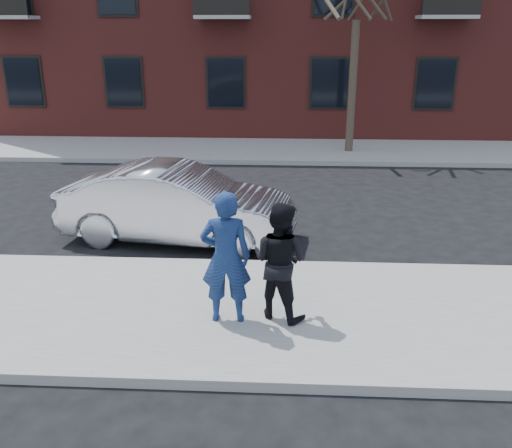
{
  "coord_description": "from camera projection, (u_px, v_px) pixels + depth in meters",
  "views": [
    {
      "loc": [
        2.28,
        -7.42,
        4.15
      ],
      "look_at": [
        1.87,
        0.4,
        1.29
      ],
      "focal_mm": 38.0,
      "sensor_mm": 36.0,
      "label": 1
    }
  ],
  "objects": [
    {
      "name": "near_curb",
      "position": [
        157.0,
        263.0,
        9.93
      ],
      "size": [
        50.0,
        0.1,
        0.15
      ],
      "primitive_type": "cube",
      "color": "#999691",
      "rests_on": "ground"
    },
    {
      "name": "man_peacoat",
      "position": [
        279.0,
        261.0,
        7.69
      ],
      "size": [
        1.06,
        0.98,
        1.74
      ],
      "rotation": [
        0.0,
        0.0,
        2.65
      ],
      "color": "black",
      "rests_on": "near_sidewalk"
    },
    {
      "name": "far_curb",
      "position": [
        212.0,
        162.0,
        17.33
      ],
      "size": [
        50.0,
        0.1,
        0.15
      ],
      "primitive_type": "cube",
      "color": "#999691",
      "rests_on": "ground"
    },
    {
      "name": "far_sidewalk",
      "position": [
        219.0,
        150.0,
        19.02
      ],
      "size": [
        50.0,
        3.5,
        0.15
      ],
      "primitive_type": "cube",
      "color": "gray",
      "rests_on": "ground"
    },
    {
      "name": "near_sidewalk",
      "position": [
        131.0,
        311.0,
        8.24
      ],
      "size": [
        50.0,
        3.5,
        0.15
      ],
      "primitive_type": "cube",
      "color": "gray",
      "rests_on": "ground"
    },
    {
      "name": "ground",
      "position": [
        136.0,
        308.0,
        8.5
      ],
      "size": [
        100.0,
        100.0,
        0.0
      ],
      "primitive_type": "plane",
      "color": "black",
      "rests_on": "ground"
    },
    {
      "name": "man_hoodie",
      "position": [
        226.0,
        258.0,
        7.55
      ],
      "size": [
        0.73,
        0.54,
        1.94
      ],
      "rotation": [
        0.0,
        0.0,
        3.2
      ],
      "color": "navy",
      "rests_on": "near_sidewalk"
    },
    {
      "name": "silver_sedan",
      "position": [
        178.0,
        204.0,
        10.93
      ],
      "size": [
        4.87,
        2.28,
        1.55
      ],
      "primitive_type": "imported",
      "rotation": [
        0.0,
        0.0,
        1.43
      ],
      "color": "silver",
      "rests_on": "ground"
    }
  ]
}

